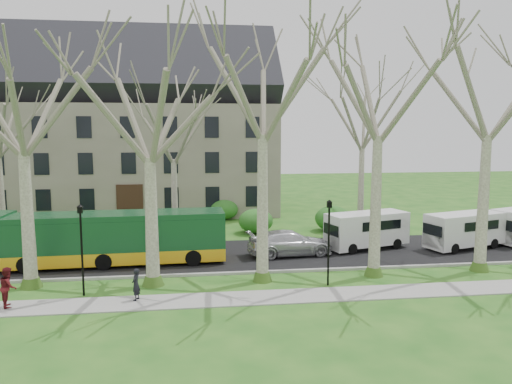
{
  "coord_description": "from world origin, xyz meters",
  "views": [
    {
      "loc": [
        -0.83,
        -24.87,
        7.96
      ],
      "look_at": [
        2.83,
        3.0,
        4.33
      ],
      "focal_mm": 35.0,
      "sensor_mm": 36.0,
      "label": 1
    }
  ],
  "objects_px": {
    "van_a": "(367,231)",
    "van_b": "(464,231)",
    "pedestrian_b": "(8,287)",
    "pedestrian_a": "(136,284)",
    "sedan": "(290,243)",
    "bus_follow": "(117,238)"
  },
  "relations": [
    {
      "from": "van_a",
      "to": "van_b",
      "type": "distance_m",
      "value": 6.45
    },
    {
      "from": "van_b",
      "to": "van_a",
      "type": "bearing_deg",
      "value": 156.95
    },
    {
      "from": "bus_follow",
      "to": "pedestrian_b",
      "type": "xyz_separation_m",
      "value": [
        -3.78,
        -6.58,
        -0.66
      ]
    },
    {
      "from": "sedan",
      "to": "van_a",
      "type": "xyz_separation_m",
      "value": [
        5.34,
        1.04,
        0.42
      ]
    },
    {
      "from": "van_a",
      "to": "van_b",
      "type": "height_order",
      "value": "van_a"
    },
    {
      "from": "bus_follow",
      "to": "van_b",
      "type": "distance_m",
      "value": 22.18
    },
    {
      "from": "van_b",
      "to": "pedestrian_b",
      "type": "height_order",
      "value": "van_b"
    },
    {
      "from": "bus_follow",
      "to": "van_a",
      "type": "bearing_deg",
      "value": 3.99
    },
    {
      "from": "van_b",
      "to": "pedestrian_a",
      "type": "relative_size",
      "value": 3.58
    },
    {
      "from": "pedestrian_a",
      "to": "van_a",
      "type": "bearing_deg",
      "value": 138.9
    },
    {
      "from": "bus_follow",
      "to": "van_a",
      "type": "relative_size",
      "value": 2.29
    },
    {
      "from": "pedestrian_a",
      "to": "sedan",
      "type": "bearing_deg",
      "value": 148.12
    },
    {
      "from": "van_a",
      "to": "pedestrian_b",
      "type": "distance_m",
      "value": 21.22
    },
    {
      "from": "pedestrian_a",
      "to": "pedestrian_b",
      "type": "relative_size",
      "value": 0.83
    },
    {
      "from": "van_a",
      "to": "pedestrian_a",
      "type": "xyz_separation_m",
      "value": [
        -14.0,
        -8.19,
        -0.44
      ]
    },
    {
      "from": "sedan",
      "to": "van_a",
      "type": "distance_m",
      "value": 5.45
    },
    {
      "from": "pedestrian_a",
      "to": "pedestrian_b",
      "type": "bearing_deg",
      "value": -70.35
    },
    {
      "from": "pedestrian_a",
      "to": "pedestrian_b",
      "type": "height_order",
      "value": "pedestrian_b"
    },
    {
      "from": "sedan",
      "to": "pedestrian_b",
      "type": "distance_m",
      "value": 15.94
    },
    {
      "from": "van_b",
      "to": "pedestrian_a",
      "type": "height_order",
      "value": "van_b"
    },
    {
      "from": "van_a",
      "to": "pedestrian_b",
      "type": "height_order",
      "value": "van_a"
    },
    {
      "from": "pedestrian_b",
      "to": "van_a",
      "type": "bearing_deg",
      "value": -85.45
    }
  ]
}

